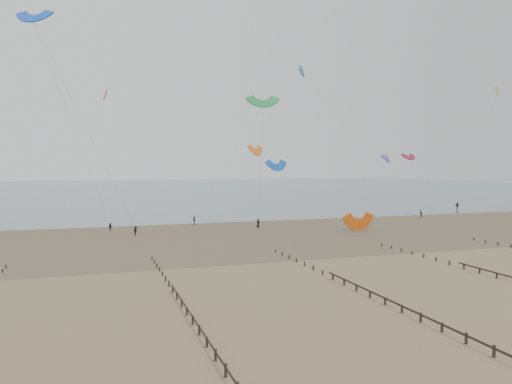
# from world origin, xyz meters

# --- Properties ---
(ground) EXTENTS (500.00, 500.00, 0.00)m
(ground) POSITION_xyz_m (0.00, 0.00, 0.00)
(ground) COLOR brown
(ground) RESTS_ON ground
(sea_and_shore) EXTENTS (500.00, 665.00, 0.03)m
(sea_and_shore) POSITION_xyz_m (-4.08, 34.40, 0.01)
(sea_and_shore) COLOR #475654
(sea_and_shore) RESTS_ON ground
(groynes) EXTENTS (72.16, 50.16, 1.00)m
(groynes) POSITION_xyz_m (4.00, -19.05, 0.47)
(groynes) COLOR black
(groynes) RESTS_ON ground
(kitesurfers) EXTENTS (127.38, 26.46, 1.86)m
(kitesurfers) POSITION_xyz_m (21.67, 48.28, 0.87)
(kitesurfers) COLOR black
(kitesurfers) RESTS_ON ground
(grounded_kite) EXTENTS (7.67, 6.56, 3.67)m
(grounded_kite) POSITION_xyz_m (28.55, 30.62, 0.00)
(grounded_kite) COLOR #DE530E
(grounded_kite) RESTS_ON ground
(kites_airborne) EXTENTS (223.85, 94.89, 37.26)m
(kites_airborne) POSITION_xyz_m (-15.10, 89.21, 21.68)
(kites_airborne) COLOR maroon
(kites_airborne) RESTS_ON ground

